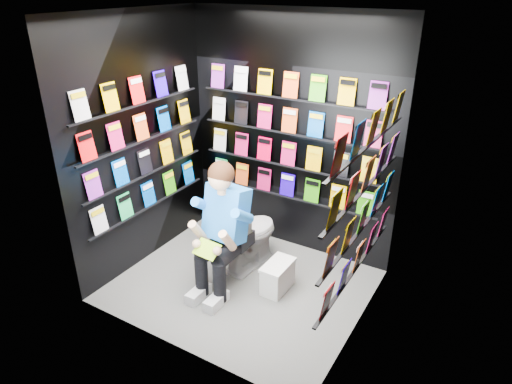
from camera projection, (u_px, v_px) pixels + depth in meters
The scene contains 14 objects.
floor at pixel (242, 285), 4.65m from camera, with size 2.40×2.40×0.00m, color #595A57.
ceiling at pixel (237, 12), 3.54m from camera, with size 2.40×2.40×0.00m, color white.
wall_back at pixel (290, 137), 4.87m from camera, with size 2.40×0.04×2.60m, color black.
wall_front at pixel (166, 211), 3.32m from camera, with size 2.40×0.04×2.60m, color black.
wall_left at pixel (141, 144), 4.65m from camera, with size 0.04×2.00×2.60m, color black.
wall_right at pixel (370, 197), 3.54m from camera, with size 0.04×2.00×2.60m, color black.
comics_back at pixel (289, 137), 4.85m from camera, with size 2.10×0.06×1.37m, color #EC541B, non-canonical shape.
comics_left at pixel (143, 145), 4.64m from camera, with size 0.06×1.70×1.37m, color #EC541B, non-canonical shape.
comics_right at pixel (366, 195), 3.55m from camera, with size 0.06×1.70×1.37m, color #EC541B, non-canonical shape.
toilet at pixel (249, 234), 4.85m from camera, with size 0.42×0.75×0.73m, color white.
longbox at pixel (278, 278), 4.54m from camera, with size 0.20×0.37×0.28m, color silver.
longbox_lid at pixel (278, 265), 4.47m from camera, with size 0.22×0.39×0.03m, color silver.
reader at pixel (228, 214), 4.37m from camera, with size 0.55×0.81×1.49m, color blue, non-canonical shape.
held_comic at pixel (207, 249), 4.19m from camera, with size 0.25×0.01×0.17m, color green.
Camera 1 is at (2.07, -3.19, 2.84)m, focal length 32.00 mm.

